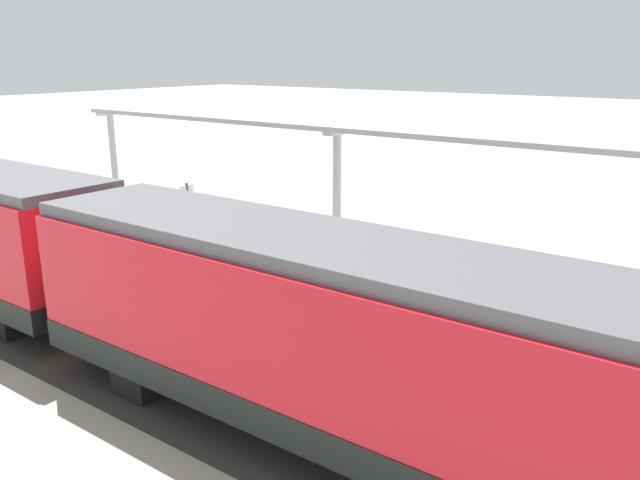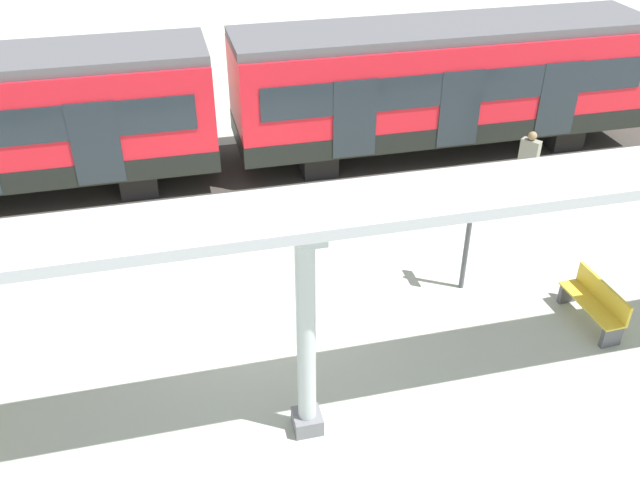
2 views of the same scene
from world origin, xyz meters
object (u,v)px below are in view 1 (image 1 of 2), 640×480
object	(u,v)px
platform_info_sign	(188,210)
train_near_carriage	(317,336)
bench_near_end	(495,279)
canopy_pillar_third	(114,158)
bench_mid_platform	(185,218)
passenger_waiting_near_edge	(36,226)
canopy_pillar_second	(337,190)
trash_bin	(115,201)

from	to	relation	value
platform_info_sign	train_near_carriage	bearing A→B (deg)	-122.59
train_near_carriage	bench_near_end	size ratio (longest dim) A/B	7.41
canopy_pillar_third	bench_near_end	xyz separation A→B (m)	(-1.05, -17.19, -1.51)
bench_mid_platform	passenger_waiting_near_edge	world-z (taller)	passenger_waiting_near_edge
bench_near_end	platform_info_sign	size ratio (longest dim) A/B	0.68
train_near_carriage	bench_near_end	bearing A→B (deg)	1.10
passenger_waiting_near_edge	bench_mid_platform	bearing A→B (deg)	-13.60
bench_mid_platform	passenger_waiting_near_edge	bearing A→B (deg)	166.40
platform_info_sign	passenger_waiting_near_edge	world-z (taller)	platform_info_sign
train_near_carriage	bench_mid_platform	bearing A→B (deg)	56.21
train_near_carriage	canopy_pillar_second	size ratio (longest dim) A/B	2.89
canopy_pillar_third	platform_info_sign	size ratio (longest dim) A/B	1.75
trash_bin	bench_mid_platform	bearing A→B (deg)	-93.18
passenger_waiting_near_edge	canopy_pillar_third	bearing A→B (deg)	35.19
train_near_carriage	bench_near_end	xyz separation A→B (m)	(8.08, 0.15, -1.38)
bench_near_end	passenger_waiting_near_edge	size ratio (longest dim) A/B	0.93
bench_mid_platform	bench_near_end	bearing A→B (deg)	-88.85
passenger_waiting_near_edge	platform_info_sign	bearing A→B (deg)	-42.77
canopy_pillar_second	canopy_pillar_third	bearing A→B (deg)	90.00
train_near_carriage	trash_bin	world-z (taller)	train_near_carriage
canopy_pillar_third	bench_mid_platform	world-z (taller)	canopy_pillar_third
platform_info_sign	passenger_waiting_near_edge	size ratio (longest dim) A/B	1.37
bench_near_end	trash_bin	world-z (taller)	trash_bin
train_near_carriage	bench_mid_platform	xyz separation A→B (m)	(7.84, 11.72, -1.38)
canopy_pillar_second	trash_bin	size ratio (longest dim) A/B	4.13
bench_mid_platform	passenger_waiting_near_edge	distance (m)	5.16
canopy_pillar_third	trash_bin	world-z (taller)	canopy_pillar_third
trash_bin	canopy_pillar_second	bearing A→B (deg)	-84.16
bench_near_end	platform_info_sign	distance (m)	9.84
train_near_carriage	platform_info_sign	size ratio (longest dim) A/B	5.05
train_near_carriage	platform_info_sign	distance (m)	11.62
platform_info_sign	passenger_waiting_near_edge	xyz separation A→B (m)	(-3.40, 3.14, -0.32)
bench_mid_platform	platform_info_sign	size ratio (longest dim) A/B	0.69
bench_near_end	passenger_waiting_near_edge	world-z (taller)	passenger_waiting_near_edge
bench_mid_platform	trash_bin	world-z (taller)	trash_bin
canopy_pillar_second	trash_bin	world-z (taller)	canopy_pillar_second
bench_near_end	platform_info_sign	xyz separation A→B (m)	(-1.82, 9.63, 0.89)
canopy_pillar_third	bench_near_end	distance (m)	17.29
platform_info_sign	canopy_pillar_second	bearing A→B (deg)	-53.20
canopy_pillar_third	bench_mid_platform	bearing A→B (deg)	-102.79
canopy_pillar_third	bench_mid_platform	distance (m)	5.96
platform_info_sign	bench_near_end	bearing A→B (deg)	-79.28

